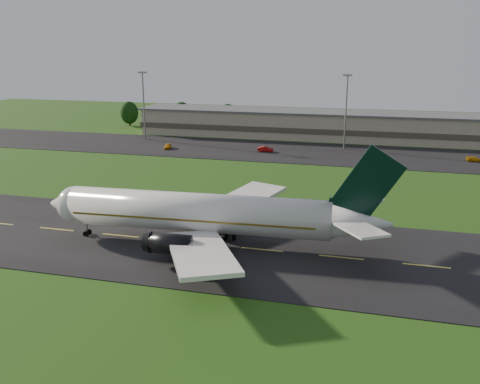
% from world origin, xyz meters
% --- Properties ---
extents(ground, '(360.00, 360.00, 0.00)m').
position_xyz_m(ground, '(0.00, 0.00, 0.00)').
color(ground, '#234C13').
rests_on(ground, ground).
extents(taxiway, '(220.00, 30.00, 0.10)m').
position_xyz_m(taxiway, '(0.00, 0.00, 0.05)').
color(taxiway, black).
rests_on(taxiway, ground).
extents(apron, '(260.00, 30.00, 0.10)m').
position_xyz_m(apron, '(0.00, 72.00, 0.05)').
color(apron, black).
rests_on(apron, ground).
extents(airliner, '(51.30, 42.11, 15.57)m').
position_xyz_m(airliner, '(-8.68, 0.05, 4.66)').
color(airliner, white).
rests_on(airliner, ground).
extents(terminal, '(145.00, 16.00, 8.40)m').
position_xyz_m(terminal, '(6.40, 96.18, 3.99)').
color(terminal, tan).
rests_on(terminal, ground).
extents(light_mast_west, '(2.40, 1.20, 20.35)m').
position_xyz_m(light_mast_west, '(-55.00, 80.00, 12.74)').
color(light_mast_west, gray).
rests_on(light_mast_west, ground).
extents(light_mast_centre, '(2.40, 1.20, 20.35)m').
position_xyz_m(light_mast_centre, '(5.00, 80.00, 12.74)').
color(light_mast_centre, gray).
rests_on(light_mast_centre, ground).
extents(tree_line, '(195.95, 9.47, 10.52)m').
position_xyz_m(tree_line, '(39.65, 105.61, 4.99)').
color(tree_line, black).
rests_on(tree_line, ground).
extents(service_vehicle_a, '(2.53, 4.34, 1.39)m').
position_xyz_m(service_vehicle_a, '(-42.34, 67.29, 0.79)').
color(service_vehicle_a, orange).
rests_on(service_vehicle_a, apron).
extents(service_vehicle_b, '(4.33, 1.75, 1.40)m').
position_xyz_m(service_vehicle_b, '(-15.11, 70.04, 0.80)').
color(service_vehicle_b, '#9C0A0A').
rests_on(service_vehicle_b, apron).
extents(service_vehicle_c, '(5.28, 5.88, 1.52)m').
position_xyz_m(service_vehicle_c, '(13.20, 67.30, 0.86)').
color(service_vehicle_c, white).
rests_on(service_vehicle_c, apron).
extents(service_vehicle_d, '(4.25, 2.17, 1.18)m').
position_xyz_m(service_vehicle_d, '(37.57, 71.22, 0.69)').
color(service_vehicle_d, orange).
rests_on(service_vehicle_d, apron).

